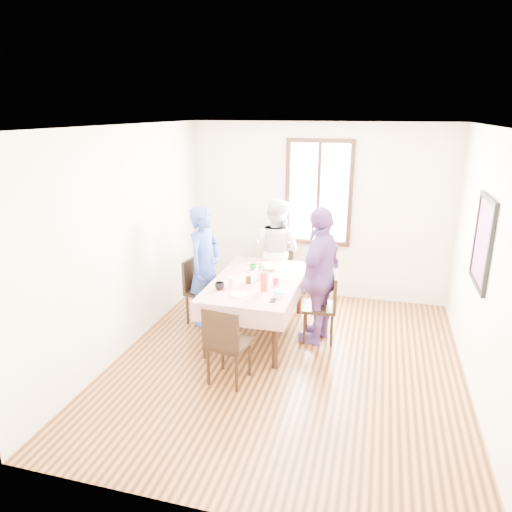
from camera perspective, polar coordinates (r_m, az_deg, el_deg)
name	(u,v)px	position (r m, az deg, el deg)	size (l,w,h in m)	color
ground	(287,362)	(5.65, 3.84, -12.93)	(4.50, 4.50, 0.00)	#321A0A
back_wall	(318,212)	(7.25, 7.63, 5.37)	(4.00, 4.00, 0.00)	beige
right_wall	(488,270)	(5.13, 26.64, -1.50)	(4.50, 4.50, 0.00)	beige
window_frame	(319,193)	(7.17, 7.71, 7.68)	(1.02, 0.06, 1.62)	black
window_pane	(319,193)	(7.18, 7.72, 7.70)	(0.90, 0.02, 1.50)	white
art_poster	(483,242)	(5.35, 26.15, 1.55)	(0.04, 0.76, 0.96)	red
dining_table	(257,307)	(6.14, 0.12, -6.33)	(0.97, 1.70, 0.75)	black
tablecloth	(257,280)	(5.99, 0.13, -3.00)	(1.09, 1.82, 0.01)	#5B0307
chair_left	(204,291)	(6.49, -6.46, -4.33)	(0.42, 0.42, 0.91)	black
chair_right	(319,307)	(6.01, 7.79, -6.20)	(0.42, 0.42, 0.91)	black
chair_far	(277,273)	(7.16, 2.56, -2.09)	(0.42, 0.42, 0.91)	black
chair_near	(229,343)	(5.10, -3.35, -10.62)	(0.42, 0.42, 0.91)	black
person_left	(204,266)	(6.35, -6.39, -1.29)	(0.60, 0.39, 1.64)	navy
person_far	(277,252)	(7.03, 2.56, 0.55)	(0.78, 0.61, 1.61)	silver
person_right	(319,275)	(5.86, 7.74, -2.38)	(1.03, 0.43, 1.76)	#613B7C
mug_black	(220,286)	(5.67, -4.50, -3.71)	(0.12, 0.12, 0.09)	black
mug_flag	(276,282)	(5.81, 2.43, -3.19)	(0.09, 0.09, 0.08)	red
mug_green	(253,267)	(6.37, -0.37, -1.34)	(0.09, 0.09, 0.07)	#0C7226
serving_bowl	(270,268)	(6.35, 1.70, -1.52)	(0.20, 0.20, 0.05)	white
juice_carton	(264,281)	(5.61, 1.00, -3.15)	(0.07, 0.07, 0.23)	red
butter_tub	(278,295)	(5.44, 2.77, -4.78)	(0.12, 0.12, 0.06)	white
jam_jar	(248,280)	(5.86, -0.95, -2.96)	(0.07, 0.07, 0.09)	black
drinking_glass	(232,282)	(5.77, -2.98, -3.18)	(0.08, 0.08, 0.11)	silver
smartphone	(273,300)	(5.35, 2.06, -5.49)	(0.07, 0.13, 0.01)	black
flower_vase	(260,275)	(5.97, 0.51, -2.37)	(0.06, 0.06, 0.13)	silver
plate_right	(284,279)	(6.03, 3.48, -2.79)	(0.20, 0.20, 0.01)	white
plate_far	(269,264)	(6.56, 1.59, -1.04)	(0.20, 0.20, 0.01)	white
plate_near	(239,295)	(5.51, -2.14, -4.76)	(0.20, 0.20, 0.01)	white
butter_lid	(278,292)	(5.43, 2.78, -4.42)	(0.12, 0.12, 0.01)	blue
flower_bunch	(260,267)	(5.94, 0.51, -1.35)	(0.09, 0.09, 0.10)	yellow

